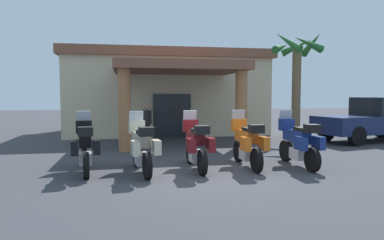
# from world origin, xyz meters

# --- Properties ---
(ground_plane) EXTENTS (80.00, 80.00, 0.00)m
(ground_plane) POSITION_xyz_m (0.00, 0.00, 0.00)
(ground_plane) COLOR #38383D
(motel_building) EXTENTS (10.75, 10.31, 4.34)m
(motel_building) POSITION_xyz_m (-0.09, 10.27, 2.21)
(motel_building) COLOR beige
(motel_building) RESTS_ON ground_plane
(motorcycle_black) EXTENTS (0.85, 2.20, 1.61)m
(motorcycle_black) POSITION_xyz_m (-3.01, 0.43, 0.70)
(motorcycle_black) COLOR black
(motorcycle_black) RESTS_ON ground_plane
(motorcycle_cream) EXTENTS (0.84, 2.20, 1.61)m
(motorcycle_cream) POSITION_xyz_m (-1.52, 0.14, 0.70)
(motorcycle_cream) COLOR black
(motorcycle_cream) RESTS_ON ground_plane
(motorcycle_maroon) EXTENTS (0.72, 2.21, 1.61)m
(motorcycle_maroon) POSITION_xyz_m (-0.02, 0.37, 0.70)
(motorcycle_maroon) COLOR black
(motorcycle_maroon) RESTS_ON ground_plane
(motorcycle_orange) EXTENTS (0.71, 2.21, 1.61)m
(motorcycle_orange) POSITION_xyz_m (1.47, 0.43, 0.70)
(motorcycle_orange) COLOR black
(motorcycle_orange) RESTS_ON ground_plane
(motorcycle_blue) EXTENTS (0.72, 2.21, 1.61)m
(motorcycle_blue) POSITION_xyz_m (2.97, 0.29, 0.70)
(motorcycle_blue) COLOR black
(motorcycle_blue) RESTS_ON ground_plane
(pedestrian) EXTENTS (0.39, 0.41, 1.68)m
(pedestrian) POSITION_xyz_m (-1.24, 5.58, 0.97)
(pedestrian) COLOR black
(pedestrian) RESTS_ON ground_plane
(pickup_truck_navy) EXTENTS (5.50, 3.07, 1.95)m
(pickup_truck_navy) POSITION_xyz_m (8.71, 4.99, 0.94)
(pickup_truck_navy) COLOR black
(pickup_truck_navy) RESTS_ON ground_plane
(palm_tree_near_portico) EXTENTS (2.24, 2.28, 4.96)m
(palm_tree_near_portico) POSITION_xyz_m (5.51, 5.90, 3.41)
(palm_tree_near_portico) COLOR brown
(palm_tree_near_portico) RESTS_ON ground_plane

